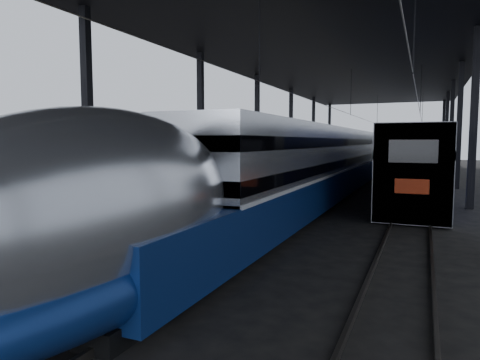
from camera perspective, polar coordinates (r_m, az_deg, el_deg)
The scene contains 7 objects.
ground at distance 12.34m, azimuth -15.02°, elevation -10.98°, with size 160.00×160.00×0.00m, color black.
platform at distance 31.36m, azimuth 2.90°, elevation -0.15°, with size 6.00×80.00×1.00m, color #4C4C4F.
yellow_strip at distance 30.46m, azimuth 7.84°, elevation 0.61°, with size 0.30×80.00×0.01m, color gold.
rails at distance 29.59m, azimuth 17.57°, elevation -1.52°, with size 6.52×80.00×0.16m.
canopy at distance 30.32m, azimuth 12.96°, elevation 15.90°, with size 18.00×75.00×9.47m.
tgv_train at distance 34.24m, azimuth 14.26°, elevation 2.57°, with size 2.91×65.20×4.17m.
second_train at distance 45.33m, azimuth 22.87°, elevation 3.12°, with size 3.01×56.05×4.15m.
Camera 1 is at (7.43, -9.26, 3.39)m, focal length 32.00 mm.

